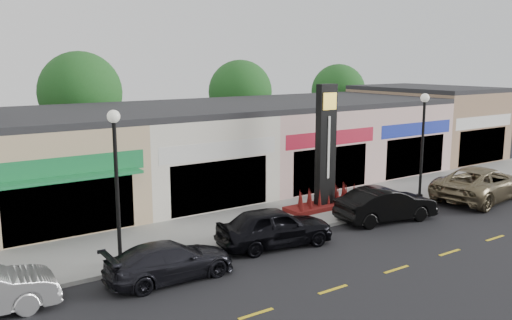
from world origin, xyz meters
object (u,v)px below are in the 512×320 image
at_px(lamp_east_near, 423,136).
at_px(car_black_conv, 386,204).
at_px(car_gold_suv, 481,183).
at_px(car_black_sedan, 275,227).
at_px(car_dark_sedan, 170,261).
at_px(lamp_west_near, 116,173).
at_px(pylon_sign, 325,165).

distance_m(lamp_east_near, car_black_conv, 4.89).
bearing_deg(car_gold_suv, car_black_sedan, 81.11).
xyz_separation_m(car_black_sedan, car_gold_suv, (13.28, -0.30, 0.09)).
relative_size(lamp_east_near, car_black_conv, 1.15).
bearing_deg(car_black_sedan, lamp_east_near, -74.79).
xyz_separation_m(car_dark_sedan, car_black_conv, (11.04, 0.52, 0.14)).
distance_m(lamp_west_near, car_dark_sedan, 3.51).
bearing_deg(lamp_west_near, car_dark_sedan, -58.77).
xyz_separation_m(lamp_east_near, car_dark_sedan, (-14.93, -1.77, -2.83)).
bearing_deg(pylon_sign, car_dark_sedan, -160.77).
relative_size(car_black_sedan, car_gold_suv, 0.73).
bearing_deg(car_black_sedan, car_black_conv, -82.32).
relative_size(pylon_sign, car_gold_suv, 0.95).
distance_m(lamp_east_near, car_dark_sedan, 15.30).
distance_m(car_dark_sedan, car_black_conv, 11.06).
height_order(pylon_sign, car_black_conv, pylon_sign).
bearing_deg(lamp_east_near, car_gold_suv, -23.73).
distance_m(lamp_west_near, car_black_conv, 12.47).
height_order(lamp_west_near, car_black_sedan, lamp_west_near).
bearing_deg(car_black_sedan, car_dark_sedan, 106.76).
xyz_separation_m(car_dark_sedan, car_black_sedan, (4.83, 0.66, 0.15)).
height_order(lamp_east_near, pylon_sign, pylon_sign).
height_order(car_black_sedan, car_black_conv, car_black_sedan).
xyz_separation_m(lamp_west_near, car_black_conv, (12.12, -1.24, -2.70)).
relative_size(car_dark_sedan, car_black_conv, 0.93).
distance_m(car_black_sedan, car_gold_suv, 13.29).
bearing_deg(pylon_sign, car_black_conv, -69.22).
relative_size(lamp_west_near, car_black_sedan, 1.18).
bearing_deg(car_dark_sedan, car_black_sedan, -81.36).
height_order(car_dark_sedan, car_black_conv, car_black_conv).
distance_m(lamp_west_near, car_gold_suv, 19.42).
xyz_separation_m(lamp_west_near, lamp_east_near, (16.00, 0.00, 0.00)).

